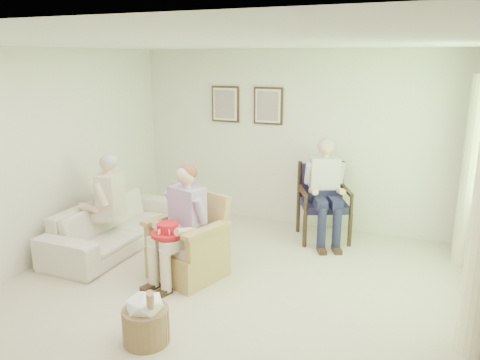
{
  "coord_description": "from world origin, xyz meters",
  "views": [
    {
      "loc": [
        1.88,
        -3.89,
        2.48
      ],
      "look_at": [
        -0.23,
        1.12,
        1.05
      ],
      "focal_mm": 35.0,
      "sensor_mm": 36.0,
      "label": 1
    }
  ],
  "objects": [
    {
      "name": "wood_armchair",
      "position": [
        0.55,
        2.34,
        0.56
      ],
      "size": [
        0.67,
        0.63,
        1.03
      ],
      "rotation": [
        0.0,
        0.0,
        0.43
      ],
      "color": "black",
      "rests_on": "ground"
    },
    {
      "name": "red_hat",
      "position": [
        -0.69,
        0.19,
        0.66
      ],
      "size": [
        0.37,
        0.37,
        0.14
      ],
      "color": "red",
      "rests_on": "person_wicker"
    },
    {
      "name": "person_dark",
      "position": [
        0.55,
        2.17,
        0.83
      ],
      "size": [
        0.4,
        0.63,
        1.4
      ],
      "rotation": [
        0.0,
        0.0,
        0.43
      ],
      "color": "#191A38",
      "rests_on": "ground"
    },
    {
      "name": "person_sofa",
      "position": [
        -1.95,
        0.74,
        0.73
      ],
      "size": [
        0.42,
        0.62,
        1.27
      ],
      "rotation": [
        0.0,
        0.0,
        -1.36
      ],
      "color": "beige",
      "rests_on": "ground"
    },
    {
      "name": "sofa",
      "position": [
        -1.95,
        0.89,
        0.31
      ],
      "size": [
        2.1,
        0.82,
        0.61
      ],
      "primitive_type": "imported",
      "rotation": [
        0.0,
        0.0,
        1.57
      ],
      "color": "silver",
      "rests_on": "ground"
    },
    {
      "name": "left_wall",
      "position": [
        -2.5,
        0.0,
        1.3
      ],
      "size": [
        0.04,
        5.5,
        2.6
      ],
      "primitive_type": "cube",
      "color": "silver",
      "rests_on": "ground"
    },
    {
      "name": "wicker_armchair",
      "position": [
        -0.62,
        0.52,
        0.3
      ],
      "size": [
        0.75,
        0.74,
        0.96
      ],
      "rotation": [
        0.0,
        0.0,
        -0.29
      ],
      "color": "tan",
      "rests_on": "ground"
    },
    {
      "name": "curtain_right",
      "position": [
        2.33,
        2.18,
        1.15
      ],
      "size": [
        0.34,
        0.34,
        2.3
      ],
      "primitive_type": "cylinder",
      "color": "beige",
      "rests_on": "ground"
    },
    {
      "name": "back_wall",
      "position": [
        0.0,
        2.75,
        1.3
      ],
      "size": [
        5.0,
        0.04,
        2.6
      ],
      "primitive_type": "cube",
      "color": "silver",
      "rests_on": "ground"
    },
    {
      "name": "ceiling",
      "position": [
        0.0,
        0.0,
        2.6
      ],
      "size": [
        5.0,
        5.5,
        0.02
      ],
      "primitive_type": "cube",
      "color": "white",
      "rests_on": "back_wall"
    },
    {
      "name": "person_wicker",
      "position": [
        -0.62,
        0.39,
        0.76
      ],
      "size": [
        0.4,
        0.63,
        1.31
      ],
      "rotation": [
        0.0,
        0.0,
        -0.29
      ],
      "color": "beige",
      "rests_on": "ground"
    },
    {
      "name": "framed_print_left",
      "position": [
        -1.15,
        2.71,
        1.78
      ],
      "size": [
        0.45,
        0.05,
        0.55
      ],
      "color": "#382114",
      "rests_on": "back_wall"
    },
    {
      "name": "framed_print_right",
      "position": [
        -0.45,
        2.71,
        1.78
      ],
      "size": [
        0.45,
        0.05,
        0.55
      ],
      "color": "#382114",
      "rests_on": "back_wall"
    },
    {
      "name": "hatbox",
      "position": [
        -0.33,
        -0.81,
        0.24
      ],
      "size": [
        0.5,
        0.5,
        0.62
      ],
      "color": "tan",
      "rests_on": "ground"
    },
    {
      "name": "floor",
      "position": [
        0.0,
        0.0,
        0.0
      ],
      "size": [
        5.5,
        5.5,
        0.0
      ],
      "primitive_type": "plane",
      "color": "beige",
      "rests_on": "ground"
    }
  ]
}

